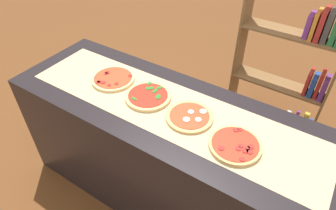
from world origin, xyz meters
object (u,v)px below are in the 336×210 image
(pizza_spinach_1, at_px, (148,96))
(pizza_mozzarella_2, at_px, (189,117))
(pizza_pepperoni_0, at_px, (113,79))
(pizza_pepperoni_3, at_px, (235,145))
(bookshelf, at_px, (297,67))

(pizza_spinach_1, bearing_deg, pizza_mozzarella_2, -3.98)
(pizza_spinach_1, bearing_deg, pizza_pepperoni_0, 175.55)
(pizza_pepperoni_0, xyz_separation_m, pizza_mozzarella_2, (0.65, -0.05, -0.00))
(pizza_pepperoni_3, relative_size, bookshelf, 0.19)
(pizza_pepperoni_0, height_order, pizza_pepperoni_3, same)
(pizza_mozzarella_2, height_order, bookshelf, bookshelf)
(pizza_pepperoni_0, bearing_deg, pizza_mozzarella_2, -4.22)
(pizza_spinach_1, height_order, pizza_mozzarella_2, pizza_spinach_1)
(pizza_mozzarella_2, relative_size, pizza_pepperoni_3, 1.00)
(pizza_pepperoni_3, bearing_deg, pizza_spinach_1, 172.25)
(pizza_pepperoni_0, height_order, pizza_spinach_1, pizza_spinach_1)
(pizza_mozzarella_2, xyz_separation_m, bookshelf, (0.37, 1.27, -0.21))
(pizza_spinach_1, distance_m, bookshelf, 1.44)
(pizza_pepperoni_0, distance_m, pizza_mozzarella_2, 0.65)
(pizza_pepperoni_3, bearing_deg, pizza_mozzarella_2, 168.53)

